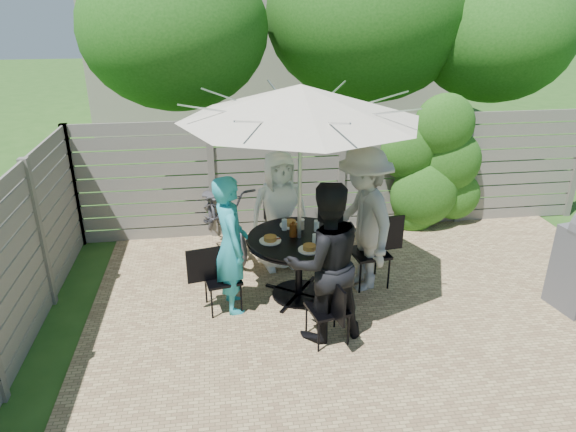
{
  "coord_description": "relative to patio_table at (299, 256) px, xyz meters",
  "views": [
    {
      "loc": [
        -1.89,
        -4.4,
        3.46
      ],
      "look_at": [
        -1.09,
        1.27,
        1.02
      ],
      "focal_mm": 32.0,
      "sensor_mm": 36.0,
      "label": 1
    }
  ],
  "objects": [
    {
      "name": "bicycle",
      "position": [
        -0.94,
        1.53,
        -0.05
      ],
      "size": [
        1.33,
        2.12,
        1.05
      ],
      "primitive_type": "imported",
      "rotation": [
        0.0,
        0.0,
        0.34
      ],
      "color": "#333338",
      "rests_on": "ground"
    },
    {
      "name": "plate_left",
      "position": [
        -0.35,
        -0.06,
        0.27
      ],
      "size": [
        0.26,
        0.26,
        0.06
      ],
      "color": "white",
      "rests_on": "patio_table"
    },
    {
      "name": "chair_back",
      "position": [
        -0.16,
        0.95,
        -0.28
      ],
      "size": [
        0.57,
        0.73,
        0.96
      ],
      "rotation": [
        0.0,
        0.0,
        4.99
      ],
      "color": "black",
      "rests_on": "ground"
    },
    {
      "name": "plate_right",
      "position": [
        0.35,
        0.06,
        0.27
      ],
      "size": [
        0.26,
        0.26,
        0.06
      ],
      "color": "white",
      "rests_on": "patio_table"
    },
    {
      "name": "person_back",
      "position": [
        -0.14,
        0.82,
        0.26
      ],
      "size": [
        0.89,
        0.65,
        1.65
      ],
      "primitive_type": "imported",
      "rotation": [
        0.0,
        0.0,
        6.45
      ],
      "color": "white",
      "rests_on": "ground"
    },
    {
      "name": "umbrella",
      "position": [
        0.0,
        0.0,
        1.85
      ],
      "size": [
        3.11,
        3.11,
        2.62
      ],
      "rotation": [
        0.0,
        0.0,
        0.17
      ],
      "color": "silver",
      "rests_on": "ground"
    },
    {
      "name": "patio_table",
      "position": [
        0.0,
        0.0,
        0.0
      ],
      "size": [
        1.44,
        1.44,
        0.82
      ],
      "rotation": [
        0.0,
        0.0,
        0.17
      ],
      "color": "black",
      "rests_on": "ground"
    },
    {
      "name": "chair_left",
      "position": [
        -0.95,
        -0.16,
        -0.32
      ],
      "size": [
        0.64,
        0.48,
        0.84
      ],
      "rotation": [
        0.0,
        0.0,
        6.48
      ],
      "color": "black",
      "rests_on": "ground"
    },
    {
      "name": "person_right",
      "position": [
        0.82,
        0.14,
        0.36
      ],
      "size": [
        0.89,
        1.31,
        1.87
      ],
      "primitive_type": "imported",
      "rotation": [
        0.0,
        0.0,
        4.88
      ],
      "color": "#9D9B98",
      "rests_on": "ground"
    },
    {
      "name": "syrup_jug",
      "position": [
        -0.07,
        0.04,
        0.33
      ],
      "size": [
        0.09,
        0.09,
        0.16
      ],
      "primitive_type": "cylinder",
      "color": "#59280C",
      "rests_on": "patio_table"
    },
    {
      "name": "plate_front",
      "position": [
        0.06,
        -0.35,
        0.27
      ],
      "size": [
        0.26,
        0.26,
        0.06
      ],
      "color": "white",
      "rests_on": "patio_table"
    },
    {
      "name": "glass_back",
      "position": [
        -0.15,
        0.24,
        0.32
      ],
      "size": [
        0.07,
        0.07,
        0.14
      ],
      "primitive_type": "cylinder",
      "color": "silver",
      "rests_on": "patio_table"
    },
    {
      "name": "glass_right",
      "position": [
        0.24,
        0.15,
        0.32
      ],
      "size": [
        0.07,
        0.07,
        0.14
      ],
      "primitive_type": "cylinder",
      "color": "silver",
      "rests_on": "patio_table"
    },
    {
      "name": "plate_back",
      "position": [
        -0.06,
        0.35,
        0.27
      ],
      "size": [
        0.26,
        0.26,
        0.06
      ],
      "color": "white",
      "rests_on": "patio_table"
    },
    {
      "name": "person_left",
      "position": [
        -0.82,
        -0.14,
        0.27
      ],
      "size": [
        0.5,
        0.67,
        1.68
      ],
      "primitive_type": "imported",
      "rotation": [
        0.0,
        0.0,
        8.02
      ],
      "color": "teal",
      "rests_on": "ground"
    },
    {
      "name": "backyard_envelope",
      "position": [
        1.07,
        9.23,
        2.04
      ],
      "size": [
        60.0,
        60.0,
        5.0
      ],
      "color": "#254C18",
      "rests_on": "ground"
    },
    {
      "name": "chair_front",
      "position": [
        0.16,
        -0.95,
        -0.32
      ],
      "size": [
        0.47,
        0.63,
        0.82
      ],
      "rotation": [
        0.0,
        0.0,
        1.78
      ],
      "color": "black",
      "rests_on": "ground"
    },
    {
      "name": "coffee_cup",
      "position": [
        0.06,
        0.23,
        0.31
      ],
      "size": [
        0.08,
        0.08,
        0.12
      ],
      "primitive_type": "cylinder",
      "color": "#C6B293",
      "rests_on": "patio_table"
    },
    {
      "name": "person_front",
      "position": [
        0.14,
        -0.82,
        0.33
      ],
      "size": [
        0.98,
        0.82,
        1.8
      ],
      "primitive_type": "imported",
      "rotation": [
        0.0,
        0.0,
        3.31
      ],
      "color": "black",
      "rests_on": "ground"
    },
    {
      "name": "glass_front",
      "position": [
        0.15,
        -0.24,
        0.32
      ],
      "size": [
        0.07,
        0.07,
        0.14
      ],
      "primitive_type": "cylinder",
      "color": "silver",
      "rests_on": "patio_table"
    },
    {
      "name": "chair_right",
      "position": [
        0.95,
        0.16,
        -0.29
      ],
      "size": [
        0.7,
        0.5,
        0.94
      ],
      "rotation": [
        0.0,
        0.0,
        3.27
      ],
      "color": "black",
      "rests_on": "ground"
    }
  ]
}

